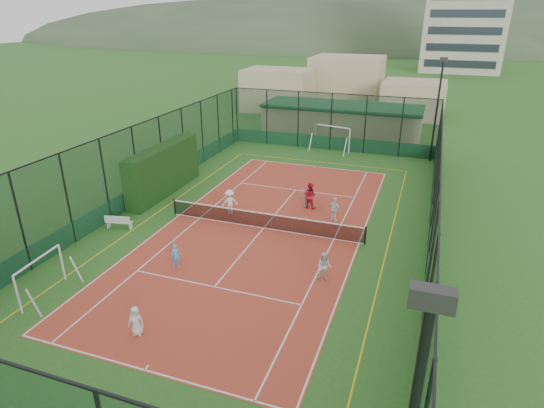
# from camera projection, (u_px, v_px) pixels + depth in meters

# --- Properties ---
(ground) EXTENTS (300.00, 300.00, 0.00)m
(ground) POSITION_uv_depth(u_px,v_px,m) (264.00, 228.00, 26.13)
(ground) COLOR #2A6021
(ground) RESTS_ON ground
(court_slab) EXTENTS (11.17, 23.97, 0.01)m
(court_slab) POSITION_uv_depth(u_px,v_px,m) (264.00, 228.00, 26.12)
(court_slab) COLOR #B03927
(court_slab) RESTS_ON ground
(tennis_net) EXTENTS (11.67, 0.12, 1.06)m
(tennis_net) POSITION_uv_depth(u_px,v_px,m) (264.00, 220.00, 25.92)
(tennis_net) COLOR black
(tennis_net) RESTS_ON ground
(perimeter_fence) EXTENTS (18.12, 34.12, 5.00)m
(perimeter_fence) POSITION_uv_depth(u_px,v_px,m) (263.00, 188.00, 25.14)
(perimeter_fence) COLOR black
(perimeter_fence) RESTS_ON ground
(floodlight_ne) EXTENTS (0.60, 0.26, 8.25)m
(floodlight_ne) POSITION_uv_depth(u_px,v_px,m) (436.00, 111.00, 36.26)
(floodlight_ne) COLOR black
(floodlight_ne) RESTS_ON ground
(clubhouse) EXTENTS (15.20, 7.20, 3.15)m
(clubhouse) POSITION_uv_depth(u_px,v_px,m) (342.00, 121.00, 44.58)
(clubhouse) COLOR tan
(clubhouse) RESTS_ON ground
(distant_hills) EXTENTS (200.00, 60.00, 24.00)m
(distant_hills) POSITION_uv_depth(u_px,v_px,m) (416.00, 47.00, 156.17)
(distant_hills) COLOR #384C33
(distant_hills) RESTS_ON ground
(hedge_left) EXTENTS (1.13, 7.51, 3.28)m
(hedge_left) POSITION_uv_depth(u_px,v_px,m) (164.00, 170.00, 30.60)
(hedge_left) COLOR black
(hedge_left) RESTS_ON ground
(white_bench) EXTENTS (1.56, 0.72, 0.85)m
(white_bench) POSITION_uv_depth(u_px,v_px,m) (119.00, 221.00, 25.98)
(white_bench) COLOR white
(white_bench) RESTS_ON ground
(futsal_goal_near) EXTENTS (2.85, 1.03, 1.80)m
(futsal_goal_near) POSITION_uv_depth(u_px,v_px,m) (41.00, 278.00, 19.65)
(futsal_goal_near) COLOR white
(futsal_goal_near) RESTS_ON ground
(futsal_goal_far) EXTENTS (3.55, 1.68, 2.20)m
(futsal_goal_far) POSITION_uv_depth(u_px,v_px,m) (332.00, 139.00, 40.14)
(futsal_goal_far) COLOR white
(futsal_goal_far) RESTS_ON ground
(child_near_left) EXTENTS (0.69, 0.54, 1.23)m
(child_near_left) POSITION_uv_depth(u_px,v_px,m) (136.00, 321.00, 17.34)
(child_near_left) COLOR white
(child_near_left) RESTS_ON court_slab
(child_near_mid) EXTENTS (0.52, 0.45, 1.19)m
(child_near_mid) POSITION_uv_depth(u_px,v_px,m) (176.00, 256.00, 21.99)
(child_near_mid) COLOR #4FA5E1
(child_near_mid) RESTS_ON court_slab
(child_near_right) EXTENTS (0.69, 0.54, 1.41)m
(child_near_right) POSITION_uv_depth(u_px,v_px,m) (324.00, 267.00, 20.82)
(child_near_right) COLOR silver
(child_near_right) RESTS_ON court_slab
(child_far_left) EXTENTS (1.16, 1.06, 1.57)m
(child_far_left) POSITION_uv_depth(u_px,v_px,m) (230.00, 202.00, 27.67)
(child_far_left) COLOR white
(child_far_left) RESTS_ON court_slab
(child_far_right) EXTENTS (0.95, 0.67, 1.50)m
(child_far_right) POSITION_uv_depth(u_px,v_px,m) (334.00, 209.00, 26.72)
(child_far_right) COLOR white
(child_far_right) RESTS_ON court_slab
(child_far_back) EXTENTS (1.19, 0.81, 1.23)m
(child_far_back) POSITION_uv_depth(u_px,v_px,m) (307.00, 198.00, 28.74)
(child_far_back) COLOR silver
(child_far_back) RESTS_ON court_slab
(coach) EXTENTS (0.87, 0.71, 1.68)m
(coach) POSITION_uv_depth(u_px,v_px,m) (310.00, 196.00, 28.47)
(coach) COLOR red
(coach) RESTS_ON court_slab
(tennis_balls) EXTENTS (3.67, 1.49, 0.07)m
(tennis_balls) POSITION_uv_depth(u_px,v_px,m) (278.00, 221.00, 26.97)
(tennis_balls) COLOR #CCE033
(tennis_balls) RESTS_ON court_slab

